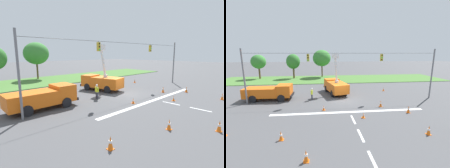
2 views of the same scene
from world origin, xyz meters
TOP-DOWN VIEW (x-y plane):
  - ground_plane at (0.00, 0.00)m, footprint 200.00×200.00m
  - grass_verge at (0.00, 18.00)m, footprint 56.00×12.00m
  - lane_markings at (0.00, -5.77)m, footprint 17.60×15.25m
  - signal_gantry at (0.04, -0.00)m, footprint 26.20×0.33m
  - tree_far_west at (-19.10, 20.36)m, footprint 3.66×3.22m
  - tree_west at (-10.41, 20.12)m, footprint 3.50×3.25m
  - tree_centre at (-2.98, 21.59)m, footprint 4.87×5.11m
  - utility_truck_bucket_lift at (-0.85, 4.06)m, footprint 3.87×6.53m
  - utility_truck_support_near at (-10.53, 1.57)m, footprint 6.59×2.60m
  - road_worker at (-4.54, 0.72)m, footprint 0.26×0.65m
  - traffic_cone_foreground_left at (-6.29, -9.29)m, footprint 0.36×0.36m
  - traffic_cone_foreground_right at (-2.92, -3.41)m, footprint 0.36×0.36m
  - traffic_cone_mid_left at (4.22, -2.96)m, footprint 0.36×0.36m
  - traffic_cone_mid_right at (5.60, -9.76)m, footprint 0.36×0.36m
  - traffic_cone_near_bucket at (6.56, -5.20)m, footprint 0.36×0.36m
  - traffic_cone_lane_edge_b at (1.13, -6.01)m, footprint 0.36×0.36m
  - traffic_cone_far_left at (-4.14, -11.88)m, footprint 0.36×0.36m
  - traffic_cone_far_right at (7.83, 4.74)m, footprint 0.36×0.36m

SIDE VIEW (x-z plane):
  - ground_plane at x=0.00m, z-range 0.00..0.00m
  - lane_markings at x=0.00m, z-range 0.00..0.01m
  - grass_verge at x=0.00m, z-range 0.00..0.10m
  - traffic_cone_lane_edge_b at x=1.13m, z-range -0.02..0.57m
  - traffic_cone_foreground_right at x=-2.92m, z-range -0.02..0.58m
  - traffic_cone_far_right at x=7.83m, z-range -0.01..0.65m
  - traffic_cone_foreground_left at x=-6.29m, z-range 0.00..0.75m
  - traffic_cone_mid_right at x=5.60m, z-range 0.00..0.77m
  - traffic_cone_mid_left at x=4.22m, z-range 0.00..0.80m
  - traffic_cone_far_left at x=-4.14m, z-range 0.00..0.80m
  - traffic_cone_near_bucket at x=6.56m, z-range 0.00..0.82m
  - road_worker at x=-4.54m, z-range 0.11..1.88m
  - utility_truck_support_near at x=-10.53m, z-range 0.10..2.26m
  - utility_truck_bucket_lift at x=-0.85m, z-range -1.90..4.64m
  - signal_gantry at x=0.04m, z-range 0.65..7.85m
  - tree_far_west at x=-19.10m, z-range 1.31..7.54m
  - tree_west at x=-10.41m, z-range 1.25..7.64m
  - tree_centre at x=-2.98m, z-range 1.52..9.01m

